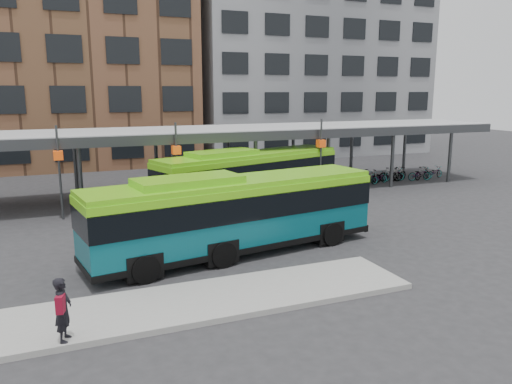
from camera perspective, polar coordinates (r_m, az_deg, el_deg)
name	(u,v)px	position (r m, az deg, el deg)	size (l,w,h in m)	color
ground	(308,254)	(20.40, 5.95, -7.07)	(120.00, 120.00, 0.00)	#28282B
boarding_island	(196,302)	(15.83, -6.90, -12.38)	(14.00, 3.00, 0.18)	gray
canopy	(211,133)	(31.35, -5.21, 6.77)	(40.00, 6.53, 4.80)	#999B9E
building_brick	(34,37)	(49.21, -24.02, 15.84)	(26.00, 14.00, 22.00)	brown
building_grey	(301,57)	(55.22, 5.16, 15.14)	(24.00, 14.00, 20.00)	slate
bus_front	(234,212)	(19.92, -2.51, -2.29)	(12.29, 4.42, 3.32)	#084D58
bus_rear	(249,175)	(28.88, -0.75, 1.97)	(11.97, 5.90, 3.24)	#084D58
pedestrian	(63,309)	(13.90, -21.19, -12.36)	(0.56, 0.71, 1.69)	black
bike_rack	(398,175)	(37.56, 15.94, 1.88)	(8.12, 1.50, 1.03)	slate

